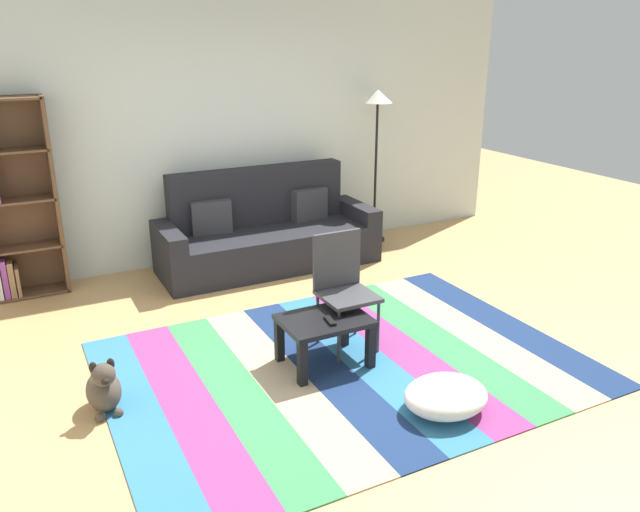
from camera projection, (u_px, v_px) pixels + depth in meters
The scene contains 10 objects.
ground_plane at pixel (347, 348), 4.88m from camera, with size 14.00×14.00×0.00m, color tan.
back_wall at pixel (229, 131), 6.57m from camera, with size 6.80×0.10×2.70m, color silver.
rug at pixel (345, 364), 4.64m from camera, with size 3.38×2.46×0.01m.
couch at pixel (266, 234), 6.54m from camera, with size 2.26×0.80×1.00m.
coffee_table at pixel (325, 327), 4.55m from camera, with size 0.63×0.47×0.37m.
pouf at pixel (446, 396), 4.03m from camera, with size 0.57×0.47×0.21m, color white.
dog at pixel (104, 389), 4.03m from camera, with size 0.22×0.35×0.40m.
standing_lamp at pixel (377, 116), 6.96m from camera, with size 0.32×0.32×1.73m.
tv_remote at pixel (330, 321), 4.45m from camera, with size 0.04×0.15×0.02m, color black.
folding_chair at pixel (343, 281), 4.78m from camera, with size 0.40×0.40×0.90m.
Camera 1 is at (-2.18, -3.78, 2.31)m, focal length 35.20 mm.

